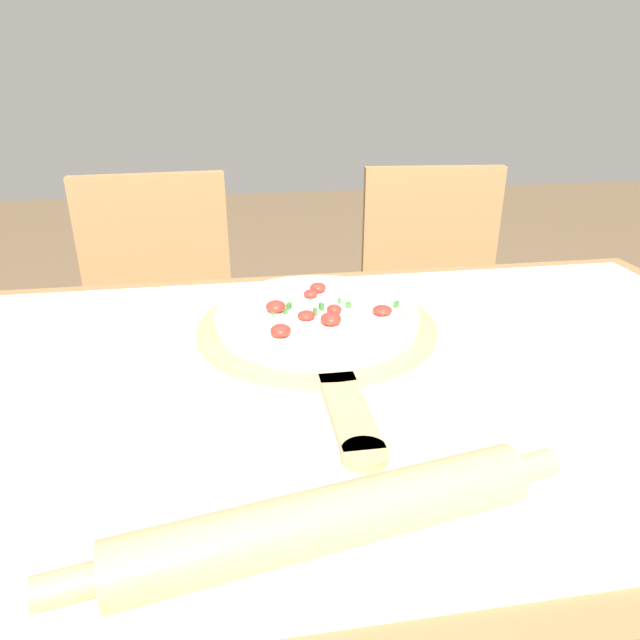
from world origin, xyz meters
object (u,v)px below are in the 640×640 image
rolling_pin (328,519)px  chair_right (433,308)px  chair_left (162,325)px  pizza (317,315)px  pizza_peel (319,332)px

rolling_pin → chair_right: 1.18m
rolling_pin → chair_right: bearing=65.3°
chair_left → chair_right: 0.74m
chair_left → pizza: bearing=-67.4°
rolling_pin → pizza: bearing=82.4°
rolling_pin → chair_left: chair_left is taller
pizza_peel → chair_right: bearing=56.6°
pizza_peel → pizza: pizza is taller
pizza_peel → chair_right: 0.81m
pizza → chair_left: bearing=116.5°
pizza → rolling_pin: size_ratio=0.70×
pizza_peel → pizza: (-0.00, 0.02, 0.02)m
pizza_peel → chair_left: chair_left is taller
pizza_peel → rolling_pin: (-0.06, -0.40, 0.02)m
pizza → chair_right: 0.80m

